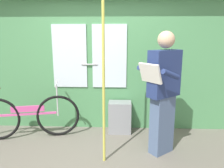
# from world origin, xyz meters

# --- Properties ---
(ground_plane) EXTENTS (5.91, 3.94, 0.04)m
(ground_plane) POSITION_xyz_m (0.00, 0.00, -0.02)
(ground_plane) COLOR #666056
(train_door_wall) EXTENTS (4.91, 0.28, 2.33)m
(train_door_wall) POSITION_xyz_m (-0.01, 1.16, 1.21)
(train_door_wall) COLOR #4C8C56
(train_door_wall) RESTS_ON ground_plane
(bicycle_near_door) EXTENTS (1.64, 0.52, 0.92)m
(bicycle_near_door) POSITION_xyz_m (-1.18, 0.65, 0.38)
(bicycle_near_door) COLOR black
(bicycle_near_door) RESTS_ON ground_plane
(passenger_reading_newspaper) EXTENTS (0.64, 0.61, 1.74)m
(passenger_reading_newspaper) POSITION_xyz_m (0.94, 0.27, 0.92)
(passenger_reading_newspaper) COLOR slate
(passenger_reading_newspaper) RESTS_ON ground_plane
(trash_bin_by_wall) EXTENTS (0.39, 0.28, 0.55)m
(trash_bin_by_wall) POSITION_xyz_m (0.34, 0.95, 0.28)
(trash_bin_by_wall) COLOR gray
(trash_bin_by_wall) RESTS_ON ground_plane
(handrail_pole) EXTENTS (0.04, 0.04, 2.29)m
(handrail_pole) POSITION_xyz_m (0.13, -0.00, 1.14)
(handrail_pole) COLOR #C6C14C
(handrail_pole) RESTS_ON ground_plane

